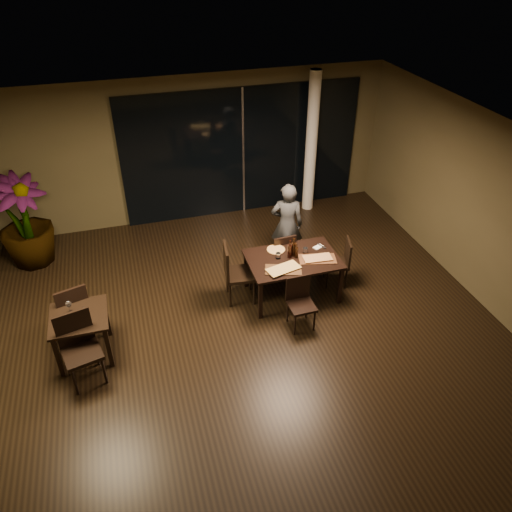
% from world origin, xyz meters
% --- Properties ---
extents(ground, '(8.00, 8.00, 0.00)m').
position_xyz_m(ground, '(0.00, 0.00, 0.00)').
color(ground, black).
rests_on(ground, ground).
extents(wall_back, '(8.00, 0.10, 3.00)m').
position_xyz_m(wall_back, '(0.00, 4.05, 1.50)').
color(wall_back, '#463E25').
rests_on(wall_back, ground).
extents(wall_right, '(0.10, 8.00, 3.00)m').
position_xyz_m(wall_right, '(4.05, 0.00, 1.50)').
color(wall_right, '#463E25').
rests_on(wall_right, ground).
extents(ceiling, '(8.00, 8.00, 0.04)m').
position_xyz_m(ceiling, '(0.00, 0.00, 3.02)').
color(ceiling, silver).
rests_on(ceiling, wall_back).
extents(window_panel, '(5.00, 0.06, 2.70)m').
position_xyz_m(window_panel, '(1.00, 3.96, 1.35)').
color(window_panel, black).
rests_on(window_panel, ground).
extents(column, '(0.24, 0.24, 3.00)m').
position_xyz_m(column, '(2.40, 3.65, 1.50)').
color(column, white).
rests_on(column, ground).
extents(main_table, '(1.50, 1.00, 0.75)m').
position_xyz_m(main_table, '(1.00, 0.80, 0.68)').
color(main_table, black).
rests_on(main_table, ground).
extents(side_table, '(0.80, 0.80, 0.75)m').
position_xyz_m(side_table, '(-2.40, 0.30, 0.62)').
color(side_table, black).
rests_on(side_table, ground).
extents(chair_main_far, '(0.44, 0.44, 0.89)m').
position_xyz_m(chair_main_far, '(1.01, 1.35, 0.50)').
color(chair_main_far, black).
rests_on(chair_main_far, ground).
extents(chair_main_near, '(0.41, 0.41, 0.85)m').
position_xyz_m(chair_main_near, '(0.87, 0.08, 0.48)').
color(chair_main_near, black).
rests_on(chair_main_near, ground).
extents(chair_main_left, '(0.55, 0.55, 1.06)m').
position_xyz_m(chair_main_left, '(0.04, 0.95, 0.59)').
color(chair_main_left, black).
rests_on(chair_main_left, ground).
extents(chair_main_right, '(0.50, 0.50, 0.87)m').
position_xyz_m(chair_main_right, '(1.92, 0.88, 0.49)').
color(chair_main_right, black).
rests_on(chair_main_right, ground).
extents(chair_side_far, '(0.57, 0.57, 0.99)m').
position_xyz_m(chair_side_far, '(-2.52, 0.75, 0.55)').
color(chair_side_far, black).
rests_on(chair_side_far, ground).
extents(chair_side_near, '(0.60, 0.60, 1.06)m').
position_xyz_m(chair_side_near, '(-2.42, -0.12, 0.59)').
color(chair_side_near, black).
rests_on(chair_side_near, ground).
extents(diner, '(0.63, 0.52, 1.61)m').
position_xyz_m(diner, '(1.24, 1.78, 0.80)').
color(diner, '#2D3033').
rests_on(diner, ground).
extents(potted_plant, '(1.33, 1.33, 1.73)m').
position_xyz_m(potted_plant, '(-3.32, 3.11, 0.86)').
color(potted_plant, '#234C19').
rests_on(potted_plant, ground).
extents(pizza_board_left, '(0.64, 0.45, 0.01)m').
position_xyz_m(pizza_board_left, '(0.74, 0.53, 0.76)').
color(pizza_board_left, '#3F2714').
rests_on(pizza_board_left, main_table).
extents(pizza_board_right, '(0.66, 0.43, 0.01)m').
position_xyz_m(pizza_board_right, '(1.38, 0.66, 0.76)').
color(pizza_board_right, '#4D2C18').
rests_on(pizza_board_right, main_table).
extents(oblong_pizza_left, '(0.56, 0.36, 0.02)m').
position_xyz_m(oblong_pizza_left, '(0.74, 0.53, 0.77)').
color(oblong_pizza_left, maroon).
rests_on(oblong_pizza_left, pizza_board_left).
extents(oblong_pizza_right, '(0.46, 0.24, 0.02)m').
position_xyz_m(oblong_pizza_right, '(1.38, 0.66, 0.77)').
color(oblong_pizza_right, maroon).
rests_on(oblong_pizza_right, pizza_board_right).
extents(round_pizza, '(0.30, 0.30, 0.01)m').
position_xyz_m(round_pizza, '(0.81, 1.11, 0.76)').
color(round_pizza, red).
rests_on(round_pizza, main_table).
extents(bottle_a, '(0.07, 0.07, 0.33)m').
position_xyz_m(bottle_a, '(0.96, 0.85, 0.91)').
color(bottle_a, black).
rests_on(bottle_a, main_table).
extents(bottle_b, '(0.06, 0.06, 0.26)m').
position_xyz_m(bottle_b, '(1.06, 0.81, 0.88)').
color(bottle_b, black).
rests_on(bottle_b, main_table).
extents(bottle_c, '(0.07, 0.07, 0.33)m').
position_xyz_m(bottle_c, '(1.04, 0.88, 0.92)').
color(bottle_c, black).
rests_on(bottle_c, main_table).
extents(tumbler_left, '(0.08, 0.08, 0.10)m').
position_xyz_m(tumbler_left, '(0.77, 0.88, 0.80)').
color(tumbler_left, white).
rests_on(tumbler_left, main_table).
extents(tumbler_right, '(0.08, 0.08, 0.10)m').
position_xyz_m(tumbler_right, '(1.25, 0.89, 0.80)').
color(tumbler_right, white).
rests_on(tumbler_right, main_table).
extents(napkin_near, '(0.20, 0.13, 0.01)m').
position_xyz_m(napkin_near, '(1.51, 0.70, 0.76)').
color(napkin_near, white).
rests_on(napkin_near, main_table).
extents(napkin_far, '(0.21, 0.16, 0.01)m').
position_xyz_m(napkin_far, '(1.53, 0.99, 0.76)').
color(napkin_far, white).
rests_on(napkin_far, main_table).
extents(wine_glass_a, '(0.08, 0.08, 0.19)m').
position_xyz_m(wine_glass_a, '(-2.50, 0.41, 0.84)').
color(wine_glass_a, white).
rests_on(wine_glass_a, side_table).
extents(wine_glass_b, '(0.07, 0.07, 0.16)m').
position_xyz_m(wine_glass_b, '(-2.30, 0.26, 0.83)').
color(wine_glass_b, white).
rests_on(wine_glass_b, side_table).
extents(side_napkin, '(0.20, 0.15, 0.01)m').
position_xyz_m(side_napkin, '(-2.38, 0.14, 0.76)').
color(side_napkin, white).
rests_on(side_napkin, side_table).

